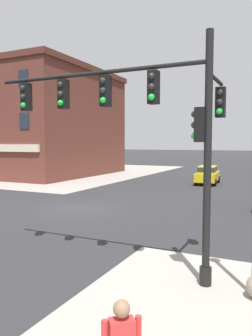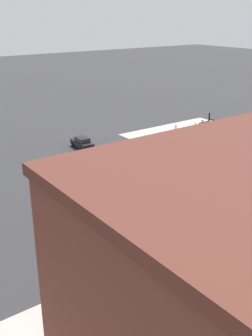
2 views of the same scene
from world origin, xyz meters
name	(u,v)px [view 1 (image 1 of 2)]	position (x,y,z in m)	size (l,w,h in m)	color
ground_plane	(80,209)	(0.00, 0.00, 0.00)	(320.00, 320.00, 0.00)	#2D2D30
sidewalk_far_corner	(38,171)	(-20.00, 20.00, 0.00)	(32.00, 32.00, 0.02)	#A8A399
traffic_signal_main	(147,120)	(7.02, -7.11, 4.43)	(7.10, 2.09, 6.65)	black
car_parked_curb	(208,174)	(4.16, 14.94, 0.92)	(2.11, 4.51, 1.68)	gold
storefront_block_near_corner	(14,124)	(-20.57, 16.26, 6.15)	(23.60, 16.95, 12.28)	brown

